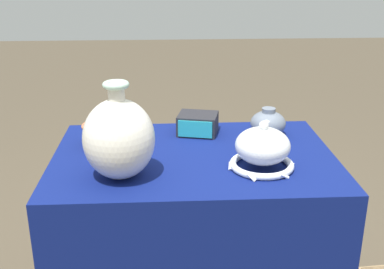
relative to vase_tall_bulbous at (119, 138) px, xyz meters
The scene contains 6 objects.
display_table 0.36m from the vase_tall_bulbous, 31.42° to the left, with size 0.95×0.65×0.78m.
vase_tall_bulbous is the anchor object (origin of this frame).
vase_dome_bell 0.45m from the vase_tall_bulbous, ahead, with size 0.22×0.21×0.16m.
mosaic_tile_box 0.46m from the vase_tall_bulbous, 54.60° to the left, with size 0.17×0.15×0.08m.
cup_wide_terracotta 0.29m from the vase_tall_bulbous, 110.42° to the left, with size 0.12×0.12×0.08m.
jar_round_slate 0.62m from the vase_tall_bulbous, 32.32° to the left, with size 0.13×0.13×0.11m.
Camera 1 is at (-0.09, -1.51, 1.42)m, focal length 45.00 mm.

